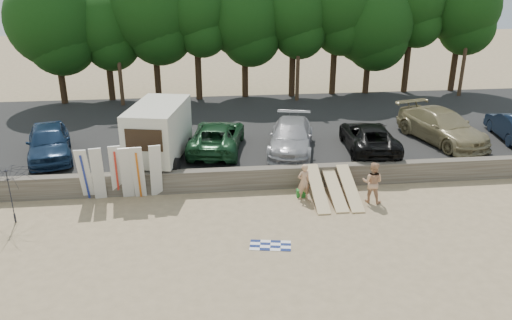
% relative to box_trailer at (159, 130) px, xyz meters
% --- Properties ---
extents(ground, '(120.00, 120.00, 0.00)m').
position_rel_box_trailer_xyz_m(ground, '(6.76, -5.16, -2.26)').
color(ground, tan).
rests_on(ground, ground).
extents(seawall, '(44.00, 0.50, 1.00)m').
position_rel_box_trailer_xyz_m(seawall, '(6.76, -2.16, -1.76)').
color(seawall, '#6B6356').
rests_on(seawall, ground).
extents(parking_lot, '(44.00, 14.50, 0.70)m').
position_rel_box_trailer_xyz_m(parking_lot, '(6.76, 5.34, -1.91)').
color(parking_lot, '#282828').
rests_on(parking_lot, ground).
extents(treeline, '(33.91, 6.73, 9.23)m').
position_rel_box_trailer_xyz_m(treeline, '(5.91, 12.29, 4.21)').
color(treeline, '#382616').
rests_on(treeline, parking_lot).
extents(utility_poles, '(25.80, 0.26, 9.00)m').
position_rel_box_trailer_xyz_m(utility_poles, '(8.76, 10.84, 3.16)').
color(utility_poles, '#473321').
rests_on(utility_poles, parking_lot).
extents(box_trailer, '(3.22, 4.75, 2.79)m').
position_rel_box_trailer_xyz_m(box_trailer, '(0.00, 0.00, 0.00)').
color(box_trailer, beige).
rests_on(box_trailer, parking_lot).
extents(car_0, '(3.18, 5.25, 1.67)m').
position_rel_box_trailer_xyz_m(car_0, '(-5.39, 1.00, -0.73)').
color(car_0, '#142948').
rests_on(car_0, parking_lot).
extents(car_1, '(3.33, 5.66, 1.48)m').
position_rel_box_trailer_xyz_m(car_1, '(2.79, 1.22, -0.83)').
color(car_1, '#163F21').
rests_on(car_1, parking_lot).
extents(car_2, '(3.27, 5.58, 1.52)m').
position_rel_box_trailer_xyz_m(car_2, '(6.52, 0.66, -0.81)').
color(car_2, '#A09FA4').
rests_on(car_2, parking_lot).
extents(car_3, '(2.84, 5.34, 1.43)m').
position_rel_box_trailer_xyz_m(car_3, '(10.48, 0.38, -0.85)').
color(car_3, black).
rests_on(car_3, parking_lot).
extents(car_4, '(3.70, 6.20, 1.68)m').
position_rel_box_trailer_xyz_m(car_4, '(14.79, 1.27, -0.72)').
color(car_4, '#90835C').
rests_on(car_4, parking_lot).
extents(surfboard_upright_0, '(0.50, 0.81, 2.51)m').
position_rel_box_trailer_xyz_m(surfboard_upright_0, '(-2.98, -2.72, -1.01)').
color(surfboard_upright_0, silver).
rests_on(surfboard_upright_0, ground).
extents(surfboard_upright_1, '(0.60, 0.74, 2.54)m').
position_rel_box_trailer_xyz_m(surfboard_upright_1, '(-2.43, -2.75, -0.99)').
color(surfboard_upright_1, silver).
rests_on(surfboard_upright_1, ground).
extents(surfboard_upright_2, '(0.60, 0.73, 2.55)m').
position_rel_box_trailer_xyz_m(surfboard_upright_2, '(-1.68, -2.56, -0.99)').
color(surfboard_upright_2, silver).
rests_on(surfboard_upright_2, ground).
extents(surfboard_upright_3, '(0.59, 0.81, 2.52)m').
position_rel_box_trailer_xyz_m(surfboard_upright_3, '(-1.23, -2.76, -1.00)').
color(surfboard_upright_3, silver).
rests_on(surfboard_upright_3, ground).
extents(surfboard_upright_4, '(0.52, 0.73, 2.53)m').
position_rel_box_trailer_xyz_m(surfboard_upright_4, '(-0.73, -2.77, -1.00)').
color(surfboard_upright_4, silver).
rests_on(surfboard_upright_4, ground).
extents(surfboard_upright_5, '(0.59, 0.73, 2.54)m').
position_rel_box_trailer_xyz_m(surfboard_upright_5, '(-0.00, -2.68, -0.99)').
color(surfboard_upright_5, silver).
rests_on(surfboard_upright_5, ground).
extents(surfboard_low_0, '(0.56, 2.83, 1.14)m').
position_rel_box_trailer_xyz_m(surfboard_low_0, '(6.92, -3.72, -1.69)').
color(surfboard_low_0, '#D3B785').
rests_on(surfboard_low_0, ground).
extents(surfboard_low_1, '(0.56, 2.89, 0.94)m').
position_rel_box_trailer_xyz_m(surfboard_low_1, '(7.70, -3.63, -1.80)').
color(surfboard_low_1, '#D3B785').
rests_on(surfboard_low_1, ground).
extents(surfboard_low_2, '(0.56, 2.86, 1.05)m').
position_rel_box_trailer_xyz_m(surfboard_low_2, '(8.35, -3.72, -1.74)').
color(surfboard_low_2, '#D3B785').
rests_on(surfboard_low_2, ground).
extents(beachgoer_a, '(0.67, 0.54, 1.62)m').
position_rel_box_trailer_xyz_m(beachgoer_a, '(6.35, -3.48, -1.46)').
color(beachgoer_a, tan).
rests_on(beachgoer_a, ground).
extents(beachgoer_b, '(1.10, 1.02, 1.82)m').
position_rel_box_trailer_xyz_m(beachgoer_b, '(9.20, -4.11, -1.35)').
color(beachgoer_b, tan).
rests_on(beachgoer_b, ground).
extents(cooler, '(0.39, 0.32, 0.32)m').
position_rel_box_trailer_xyz_m(cooler, '(6.29, -3.25, -2.10)').
color(cooler, '#227F29').
rests_on(cooler, ground).
extents(gear_bag, '(0.36, 0.32, 0.22)m').
position_rel_box_trailer_xyz_m(gear_bag, '(8.62, -3.12, -2.15)').
color(gear_bag, '#DE581A').
rests_on(gear_bag, ground).
extents(beach_towel, '(1.74, 1.74, 0.00)m').
position_rel_box_trailer_xyz_m(beach_towel, '(4.38, -7.24, -2.26)').
color(beach_towel, white).
rests_on(beach_towel, ground).
extents(beach_umbrella, '(3.54, 3.56, 2.38)m').
position_rel_box_trailer_xyz_m(beach_umbrella, '(-5.49, -4.44, -1.08)').
color(beach_umbrella, black).
rests_on(beach_umbrella, ground).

